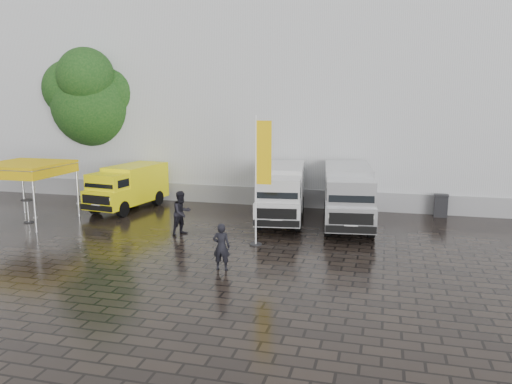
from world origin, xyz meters
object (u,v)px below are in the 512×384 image
canopy_tent (25,166)px  person_tent (182,213)px  van_silver (348,197)px  van_white (282,194)px  flagpole (260,174)px  cocktail_table (28,211)px  wheelie_bin (441,205)px  van_yellow (128,188)px  person_front (221,247)px

canopy_tent → person_tent: (7.91, -0.19, -1.73)m
van_silver → canopy_tent: (-14.70, -3.20, 1.34)m
van_silver → person_tent: size_ratio=3.26×
van_white → flagpole: size_ratio=1.16×
van_white → canopy_tent: canopy_tent is taller
cocktail_table → wheelie_bin: wheelie_bin is taller
van_silver → cocktail_table: 15.09m
flagpole → person_tent: 4.21m
van_yellow → van_silver: bearing=5.1°
van_white → person_front: 7.54m
canopy_tent → cocktail_table: canopy_tent is taller
canopy_tent → flagpole: size_ratio=0.65×
wheelie_bin → person_front: 13.12m
van_silver → person_tent: van_silver is taller
van_yellow → van_silver: (11.57, -0.62, 0.20)m
cocktail_table → van_silver: bearing=12.4°
van_yellow → wheelie_bin: 16.14m
wheelie_bin → person_front: person_front is taller
van_yellow → person_front: van_yellow is taller
person_tent → cocktail_table: bearing=116.7°
van_silver → cocktail_table: van_silver is taller
van_silver → flagpole: 5.39m
flagpole → cocktail_table: bearing=175.7°
van_silver → person_front: van_silver is taller
van_silver → person_tent: 7.61m
van_silver → canopy_tent: size_ratio=1.84×
canopy_tent → cocktail_table: size_ratio=3.06×
van_yellow → van_silver: van_silver is taller
van_silver → canopy_tent: canopy_tent is taller
canopy_tent → van_silver: bearing=12.3°
cocktail_table → van_yellow: bearing=50.8°
person_tent → person_front: bearing=-113.9°
van_white → wheelie_bin: size_ratio=5.34×
wheelie_bin → flagpole: bearing=-132.7°
van_white → canopy_tent: 12.12m
person_tent → wheelie_bin: bearing=-32.4°
person_tent → flagpole: bearing=-73.2°
wheelie_bin → person_tent: 12.90m
van_white → canopy_tent: (-11.56, -3.38, 1.38)m
flagpole → wheelie_bin: 10.62m
person_tent → van_yellow: bearing=77.7°
person_tent → canopy_tent: bearing=116.4°
wheelie_bin → cocktail_table: bearing=-158.0°
van_silver → person_front: size_ratio=3.79×
van_silver → flagpole: bearing=-134.2°
wheelie_bin → person_tent: person_tent is taller
cocktail_table → person_tent: 7.93m
van_silver → person_front: 8.22m
van_white → flagpole: (0.02, -4.29, 1.60)m
van_silver → wheelie_bin: size_ratio=5.53×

